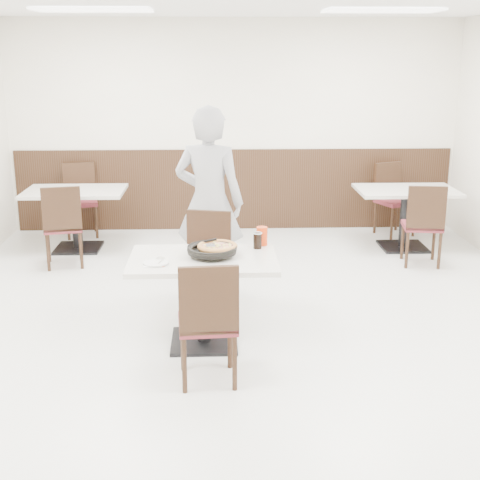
{
  "coord_description": "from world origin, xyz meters",
  "views": [
    {
      "loc": [
        -0.26,
        -5.5,
        2.36
      ],
      "look_at": [
        -0.07,
        -0.3,
        0.89
      ],
      "focal_mm": 50.0,
      "sensor_mm": 36.0,
      "label": 1
    }
  ],
  "objects_px": {
    "diner_person": "(209,202)",
    "bg_table_right": "(405,219)",
    "pizza_pan": "(212,252)",
    "red_cup": "(262,236)",
    "pizza": "(217,248)",
    "bg_chair_left_near": "(63,225)",
    "cola_glass": "(257,241)",
    "main_table": "(204,301)",
    "side_plate": "(156,263)",
    "bg_chair_left_far": "(81,201)",
    "bg_chair_right_near": "(422,224)",
    "bg_table_left": "(77,220)",
    "chair_near": "(207,320)",
    "chair_far": "(204,266)",
    "bg_chair_right_far": "(395,200)"
  },
  "relations": [
    {
      "from": "bg_chair_left_near",
      "to": "bg_chair_left_far",
      "type": "bearing_deg",
      "value": 79.66
    },
    {
      "from": "bg_chair_left_near",
      "to": "bg_table_right",
      "type": "height_order",
      "value": "bg_chair_left_near"
    },
    {
      "from": "red_cup",
      "to": "bg_table_right",
      "type": "relative_size",
      "value": 0.13
    },
    {
      "from": "diner_person",
      "to": "bg_table_right",
      "type": "distance_m",
      "value": 2.91
    },
    {
      "from": "bg_chair_left_near",
      "to": "diner_person",
      "type": "bearing_deg",
      "value": -42.87
    },
    {
      "from": "diner_person",
      "to": "bg_chair_right_near",
      "type": "height_order",
      "value": "diner_person"
    },
    {
      "from": "chair_near",
      "to": "bg_chair_left_far",
      "type": "bearing_deg",
      "value": 108.1
    },
    {
      "from": "bg_chair_left_near",
      "to": "bg_chair_right_far",
      "type": "bearing_deg",
      "value": 3.67
    },
    {
      "from": "pizza",
      "to": "diner_person",
      "type": "xyz_separation_m",
      "value": [
        -0.07,
        1.16,
        0.13
      ]
    },
    {
      "from": "pizza_pan",
      "to": "diner_person",
      "type": "distance_m",
      "value": 1.2
    },
    {
      "from": "chair_near",
      "to": "cola_glass",
      "type": "xyz_separation_m",
      "value": [
        0.42,
        0.91,
        0.34
      ]
    },
    {
      "from": "chair_far",
      "to": "bg_table_left",
      "type": "xyz_separation_m",
      "value": [
        -1.6,
        2.21,
        -0.1
      ]
    },
    {
      "from": "bg_chair_left_near",
      "to": "side_plate",
      "type": "bearing_deg",
      "value": -74.33
    },
    {
      "from": "cola_glass",
      "to": "bg_chair_left_near",
      "type": "relative_size",
      "value": 0.14
    },
    {
      "from": "chair_near",
      "to": "bg_chair_right_far",
      "type": "bearing_deg",
      "value": 54.48
    },
    {
      "from": "main_table",
      "to": "bg_chair_left_near",
      "type": "distance_m",
      "value": 2.74
    },
    {
      "from": "diner_person",
      "to": "pizza_pan",
      "type": "bearing_deg",
      "value": 106.5
    },
    {
      "from": "side_plate",
      "to": "bg_table_right",
      "type": "height_order",
      "value": "side_plate"
    },
    {
      "from": "chair_far",
      "to": "bg_table_left",
      "type": "height_order",
      "value": "chair_far"
    },
    {
      "from": "side_plate",
      "to": "bg_table_left",
      "type": "xyz_separation_m",
      "value": [
        -1.24,
        3.01,
        -0.38
      ]
    },
    {
      "from": "chair_near",
      "to": "pizza",
      "type": "height_order",
      "value": "chair_near"
    },
    {
      "from": "main_table",
      "to": "chair_far",
      "type": "bearing_deg",
      "value": 90.4
    },
    {
      "from": "cola_glass",
      "to": "red_cup",
      "type": "bearing_deg",
      "value": 66.61
    },
    {
      "from": "pizza_pan",
      "to": "red_cup",
      "type": "distance_m",
      "value": 0.55
    },
    {
      "from": "main_table",
      "to": "bg_chair_right_near",
      "type": "height_order",
      "value": "bg_chair_right_near"
    },
    {
      "from": "cola_glass",
      "to": "bg_chair_right_near",
      "type": "bearing_deg",
      "value": 42.63
    },
    {
      "from": "bg_chair_left_far",
      "to": "main_table",
      "type": "bearing_deg",
      "value": 103.0
    },
    {
      "from": "pizza_pan",
      "to": "bg_table_left",
      "type": "relative_size",
      "value": 0.33
    },
    {
      "from": "bg_chair_left_far",
      "to": "bg_chair_right_near",
      "type": "distance_m",
      "value": 4.36
    },
    {
      "from": "red_cup",
      "to": "bg_table_right",
      "type": "bearing_deg",
      "value": 50.96
    },
    {
      "from": "diner_person",
      "to": "bg_chair_left_far",
      "type": "xyz_separation_m",
      "value": [
        -1.71,
        2.28,
        -0.47
      ]
    },
    {
      "from": "pizza_pan",
      "to": "bg_table_left",
      "type": "bearing_deg",
      "value": 120.69
    },
    {
      "from": "bg_table_right",
      "to": "main_table",
      "type": "bearing_deg",
      "value": -131.63
    },
    {
      "from": "chair_far",
      "to": "pizza",
      "type": "bearing_deg",
      "value": 115.85
    },
    {
      "from": "cola_glass",
      "to": "red_cup",
      "type": "relative_size",
      "value": 0.81
    },
    {
      "from": "cola_glass",
      "to": "bg_chair_left_near",
      "type": "height_order",
      "value": "bg_chair_left_near"
    },
    {
      "from": "bg_chair_right_near",
      "to": "bg_chair_right_far",
      "type": "height_order",
      "value": "same"
    },
    {
      "from": "pizza",
      "to": "bg_chair_left_far",
      "type": "distance_m",
      "value": 3.88
    },
    {
      "from": "bg_chair_right_near",
      "to": "bg_chair_left_far",
      "type": "bearing_deg",
      "value": 168.69
    },
    {
      "from": "chair_near",
      "to": "bg_chair_right_far",
      "type": "xyz_separation_m",
      "value": [
        2.45,
        4.04,
        0.0
      ]
    },
    {
      "from": "chair_far",
      "to": "bg_chair_left_near",
      "type": "height_order",
      "value": "same"
    },
    {
      "from": "bg_table_left",
      "to": "chair_far",
      "type": "bearing_deg",
      "value": -54.08
    },
    {
      "from": "chair_near",
      "to": "bg_chair_left_near",
      "type": "distance_m",
      "value": 3.31
    },
    {
      "from": "bg_chair_left_near",
      "to": "bg_chair_right_near",
      "type": "height_order",
      "value": "same"
    },
    {
      "from": "pizza",
      "to": "bg_table_right",
      "type": "distance_m",
      "value": 3.58
    },
    {
      "from": "pizza",
      "to": "cola_glass",
      "type": "distance_m",
      "value": 0.39
    },
    {
      "from": "bg_table_left",
      "to": "bg_chair_right_near",
      "type": "height_order",
      "value": "bg_chair_right_near"
    },
    {
      "from": "cola_glass",
      "to": "bg_chair_right_near",
      "type": "xyz_separation_m",
      "value": [
        2.0,
        1.84,
        -0.34
      ]
    },
    {
      "from": "bg_chair_right_near",
      "to": "chair_far",
      "type": "bearing_deg",
      "value": -142.1
    },
    {
      "from": "chair_far",
      "to": "side_plate",
      "type": "bearing_deg",
      "value": 79.36
    }
  ]
}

